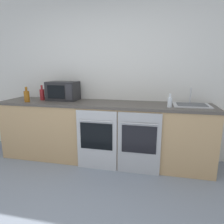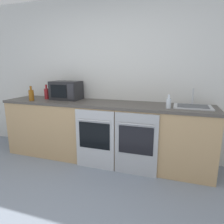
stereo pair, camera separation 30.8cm
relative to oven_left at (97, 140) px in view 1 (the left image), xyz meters
The scene contains 9 objects.
wall_back 1.10m from the oven_left, 90.08° to the left, with size 10.00×0.06×2.60m.
counter_back 0.34m from the oven_left, 90.16° to the left, with size 3.30×0.67×0.94m.
oven_left is the anchor object (origin of this frame).
oven_right 0.60m from the oven_left, ahead, with size 0.59×0.06×0.88m.
microwave 1.05m from the oven_left, 147.56° to the left, with size 0.49×0.34×0.31m.
bottle_red 1.26m from the oven_left, 160.42° to the left, with size 0.08×0.08×0.25m.
bottle_clear 1.15m from the oven_left, 10.86° to the left, with size 0.06×0.06×0.19m.
bottle_amber 1.33m from the oven_left, behind, with size 0.08×0.08×0.24m.
sink 1.45m from the oven_left, 16.15° to the left, with size 0.50×0.39×0.24m.
Camera 1 is at (0.80, -1.22, 1.47)m, focal length 32.00 mm.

